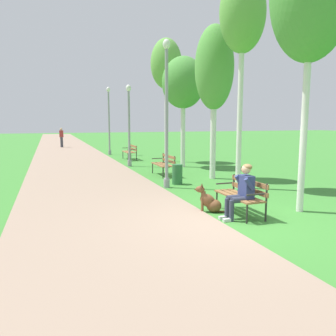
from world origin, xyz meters
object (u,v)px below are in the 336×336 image
park_bench_far (130,151)px  birch_tree_fourth (183,83)px  litter_bin (177,174)px  dog_brown (210,202)px  lamp_post_far (109,120)px  lamp_post_near (167,113)px  birch_tree_fifth (166,65)px  park_bench_mid (164,163)px  birch_tree_third (214,69)px  person_seated_on_near_bench (242,189)px  park_bench_near (242,193)px  lamp_post_mid (129,125)px  birch_tree_second (243,15)px  pedestrian_distant (62,138)px

park_bench_far → birch_tree_fourth: 5.43m
birch_tree_fourth → litter_bin: size_ratio=7.42×
dog_brown → lamp_post_far: size_ratio=0.18×
lamp_post_far → birch_tree_fourth: size_ratio=0.84×
park_bench_far → birch_tree_fourth: (1.69, -3.84, 3.45)m
lamp_post_near → birch_tree_fifth: bearing=70.8°
park_bench_mid → birch_tree_third: birch_tree_third is taller
person_seated_on_near_bench → litter_bin: size_ratio=1.79×
park_bench_near → person_seated_on_near_bench: person_seated_on_near_bench is taller
lamp_post_mid → litter_bin: (0.50, -5.20, -1.68)m
park_bench_near → birch_tree_second: size_ratio=0.22×
birch_tree_second → dog_brown: bearing=-133.0°
birch_tree_second → litter_bin: birch_tree_second is taller
park_bench_mid → birch_tree_fifth: bearing=69.8°
birch_tree_second → birch_tree_fourth: birch_tree_second is taller
litter_bin → park_bench_far: bearing=88.6°
lamp_post_mid → pedestrian_distant: 13.62m
park_bench_near → lamp_post_far: 15.44m
birch_tree_fourth → park_bench_near: bearing=-102.5°
dog_brown → birch_tree_fourth: (2.46, 7.81, 3.70)m
park_bench_mid → lamp_post_mid: (-0.70, 3.24, 1.52)m
park_bench_mid → park_bench_far: size_ratio=1.00×
lamp_post_mid → birch_tree_second: bearing=-71.6°
birch_tree_third → birch_tree_fifth: size_ratio=0.88×
park_bench_far → person_seated_on_near_bench: size_ratio=1.20×
park_bench_far → birch_tree_fifth: birch_tree_fifth is taller
birch_tree_second → birch_tree_third: (0.05, 1.93, -1.35)m
lamp_post_mid → birch_tree_third: birch_tree_third is taller
dog_brown → pedestrian_distant: (-2.62, 22.18, 0.58)m
birch_tree_second → birch_tree_third: bearing=88.6°
birch_tree_fifth → birch_tree_second: bearing=-91.3°
lamp_post_near → birch_tree_second: birch_tree_second is taller
birch_tree_third → pedestrian_distant: bearing=105.3°
park_bench_near → park_bench_far: size_ratio=1.00×
park_bench_mid → lamp_post_far: lamp_post_far is taller
lamp_post_near → lamp_post_mid: (0.05, 5.66, -0.42)m
lamp_post_near → pedestrian_distant: (-2.64, 18.95, -1.61)m
birch_tree_third → birch_tree_fourth: size_ratio=1.10×
birch_tree_fifth → litter_bin: 8.21m
park_bench_near → park_bench_mid: same height
person_seated_on_near_bench → birch_tree_fourth: birch_tree_fourth is taller
park_bench_mid → dog_brown: park_bench_mid is taller
dog_brown → lamp_post_far: (0.14, 14.92, 2.01)m
birch_tree_second → pedestrian_distant: birch_tree_second is taller
park_bench_near → birch_tree_second: birch_tree_second is taller
lamp_post_far → person_seated_on_near_bench: bearing=-88.9°
park_bench_mid → birch_tree_fourth: size_ratio=0.29×
park_bench_mid → person_seated_on_near_bench: 6.39m
lamp_post_near → litter_bin: lamp_post_near is taller
lamp_post_near → dog_brown: bearing=-90.4°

